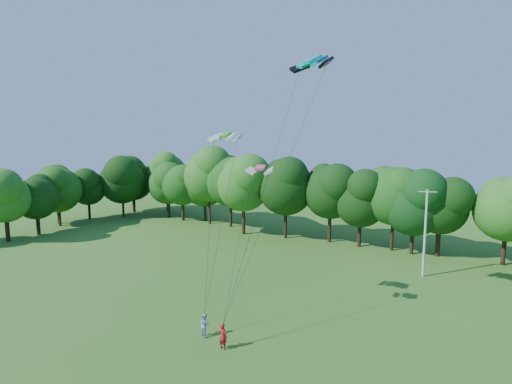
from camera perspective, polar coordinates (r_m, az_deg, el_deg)
The scene contains 9 objects.
utility_pole at distance 41.91m, azimuth 23.00°, elevation -5.35°, with size 1.61×0.74×8.58m.
kite_flyer_left at distance 27.14m, azimuth -4.76°, elevation -19.84°, with size 0.62×0.41×1.69m, color #AA1518.
kite_flyer_right at distance 28.80m, azimuth -7.33°, elevation -18.29°, with size 0.78×0.61×1.60m, color #97A9D2.
kite_teal at distance 29.54m, azimuth 8.10°, elevation 18.22°, with size 3.36×2.08×0.79m.
kite_green at distance 29.31m, azimuth -4.40°, elevation 8.19°, with size 2.52×1.51×0.48m.
kite_pink at distance 27.71m, azimuth 0.59°, elevation 3.51°, with size 2.09×1.53×0.36m.
tree_back_west at distance 65.26m, azimuth -7.37°, elevation 2.37°, with size 8.24×8.24×11.99m.
tree_back_center at distance 49.20m, azimuth 21.67°, elevation -0.51°, with size 7.57×7.57×11.01m.
tree_flank_west at distance 68.03m, azimuth -26.51°, elevation 1.38°, with size 7.64×7.64×11.12m.
Camera 1 is at (16.37, -9.91, 13.33)m, focal length 28.00 mm.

